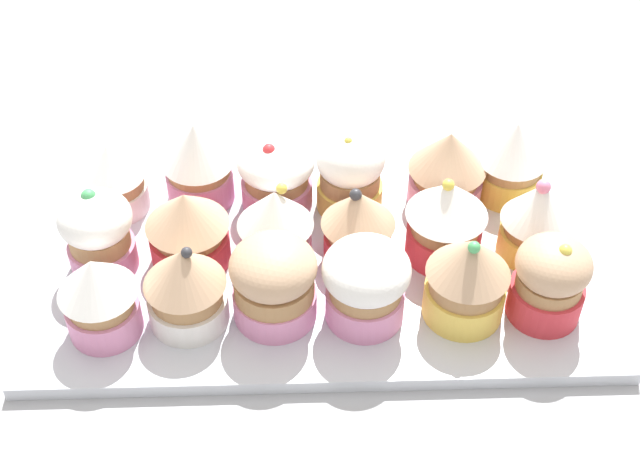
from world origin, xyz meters
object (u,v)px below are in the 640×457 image
cupcake_0 (99,295)px  cupcake_9 (358,222)px  cupcake_16 (447,167)px  cupcake_10 (446,215)px  cupcake_6 (98,232)px  cupcake_2 (274,281)px  cupcake_15 (350,172)px  cupcake_3 (366,282)px  cupcake_11 (536,217)px  cupcake_7 (188,225)px  cupcake_12 (113,177)px  cupcake_17 (512,158)px  baking_tray (320,261)px  cupcake_13 (198,161)px  cupcake_1 (185,286)px  cupcake_14 (276,174)px  cupcake_4 (467,277)px  cupcake_5 (550,280)px  cupcake_8 (275,221)px

cupcake_0 → cupcake_9: bearing=20.7°
cupcake_16 → cupcake_10: bearing=-99.2°
cupcake_6 → cupcake_10: (26.47, 0.84, 0.19)cm
cupcake_2 → cupcake_16: same height
cupcake_9 → cupcake_15: cupcake_15 is taller
cupcake_3 → cupcake_11: 14.96cm
cupcake_7 → cupcake_12: size_ratio=1.04×
cupcake_6 → cupcake_11: (33.46, 0.60, 0.01)cm
cupcake_0 → cupcake_17: (31.84, 13.97, 0.11)cm
cupcake_10 → baking_tray: bearing=-178.1°
cupcake_10 → cupcake_13: same height
cupcake_0 → cupcake_1: bearing=8.1°
cupcake_14 → cupcake_15: cupcake_15 is taller
cupcake_1 → cupcake_4: cupcake_4 is taller
cupcake_4 → cupcake_15: size_ratio=1.05×
cupcake_2 → cupcake_16: (14.11, 12.21, 0.04)cm
cupcake_1 → cupcake_10: bearing=18.3°
cupcake_4 → cupcake_12: 29.80cm
cupcake_5 → cupcake_7: (-26.45, 6.54, -0.06)cm
cupcake_1 → cupcake_6: 8.97cm
cupcake_14 → cupcake_11: bearing=-17.4°
cupcake_8 → cupcake_9: (6.34, -0.23, -0.08)cm
cupcake_0 → cupcake_5: 32.14cm
cupcake_6 → cupcake_16: size_ratio=1.06×
baking_tray → cupcake_15: bearing=65.9°
cupcake_9 → cupcake_15: 5.75cm
cupcake_10 → cupcake_8: bearing=179.9°
cupcake_4 → cupcake_15: cupcake_4 is taller
cupcake_1 → cupcake_15: size_ratio=0.97×
cupcake_11 → cupcake_13: (-26.44, 7.15, 0.27)cm
cupcake_5 → cupcake_16: 13.86cm
cupcake_2 → cupcake_17: size_ratio=0.96×
cupcake_4 → cupcake_7: (-20.46, 6.39, -0.36)cm
cupcake_14 → cupcake_10: bearing=-24.8°
cupcake_17 → cupcake_14: bearing=-178.0°
cupcake_2 → cupcake_13: bearing=115.7°
cupcake_1 → cupcake_17: 28.99cm
cupcake_4 → cupcake_14: cupcake_4 is taller
cupcake_6 → cupcake_15: bearing=18.1°
cupcake_1 → cupcake_16: bearing=31.3°
baking_tray → cupcake_6: size_ratio=6.03×
cupcake_0 → cupcake_1: size_ratio=0.99×
cupcake_5 → cupcake_7: 27.25cm
cupcake_9 → cupcake_16: bearing=38.9°
cupcake_4 → cupcake_17: bearing=66.6°
cupcake_4 → cupcake_14: 18.59cm
cupcake_5 → cupcake_11: cupcake_11 is taller
cupcake_1 → cupcake_2: (6.31, 0.23, 0.05)cm
cupcake_7 → cupcake_9: size_ratio=0.98×
cupcake_1 → cupcake_7: (-0.31, 6.35, -0.07)cm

